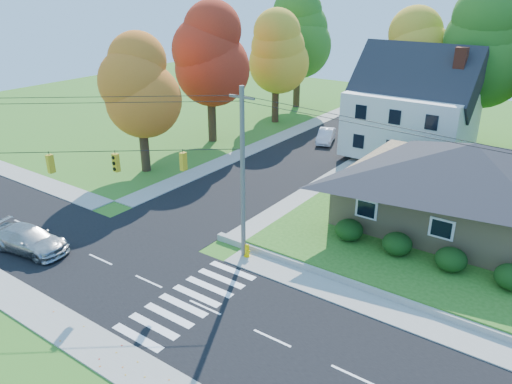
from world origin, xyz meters
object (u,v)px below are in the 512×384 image
(white_car, at_px, (326,136))
(fire_hydrant, at_px, (247,251))
(silver_sedan, at_px, (29,239))
(ranch_house, at_px, (468,184))

(white_car, relative_size, fire_hydrant, 4.73)
(white_car, bearing_deg, silver_sedan, -116.89)
(silver_sedan, relative_size, fire_hydrant, 5.94)
(white_car, distance_m, fire_hydrant, 24.02)
(silver_sedan, height_order, white_car, silver_sedan)
(fire_hydrant, bearing_deg, ranch_house, 49.54)
(silver_sedan, bearing_deg, ranch_house, -57.83)
(ranch_house, xyz_separation_m, silver_sedan, (-20.27, -17.75, -2.50))
(silver_sedan, xyz_separation_m, fire_hydrant, (11.04, 6.94, -0.35))
(silver_sedan, xyz_separation_m, white_car, (3.94, 29.87, -0.07))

